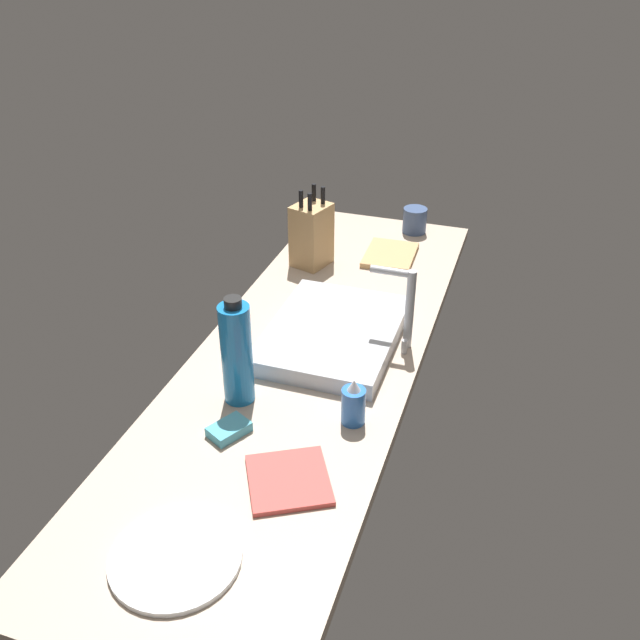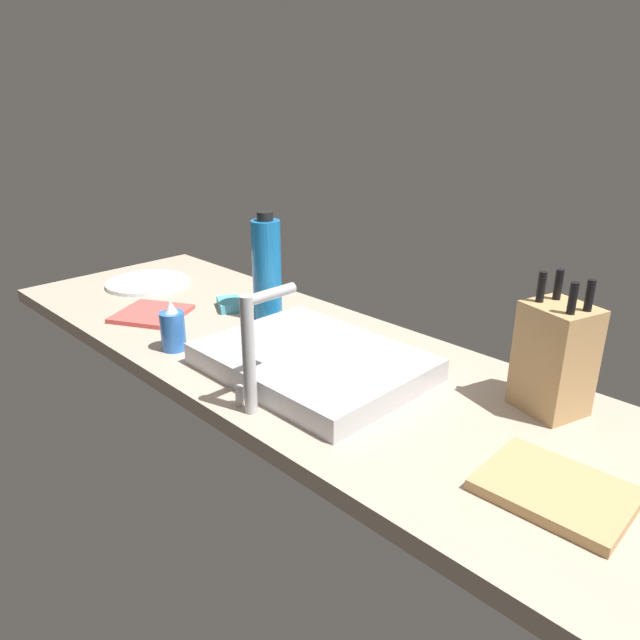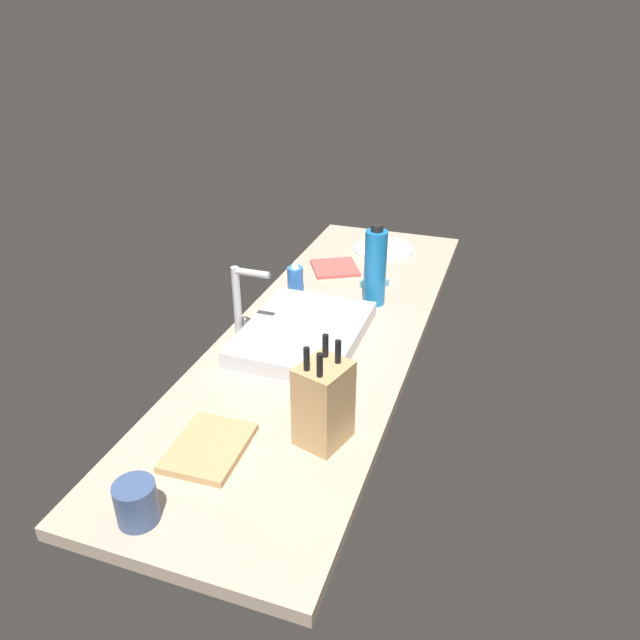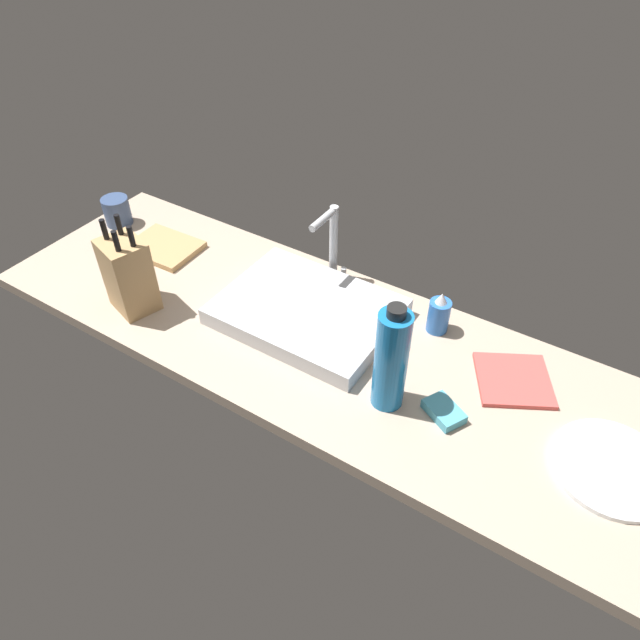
{
  "view_description": "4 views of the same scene",
  "coord_description": "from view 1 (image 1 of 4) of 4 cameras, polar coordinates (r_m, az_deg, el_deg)",
  "views": [
    {
      "loc": [
        143.02,
        50.55,
        107.67
      ],
      "look_at": [
        -8.0,
        0.48,
        9.17
      ],
      "focal_mm": 38.87,
      "sensor_mm": 36.0,
      "label": 1
    },
    {
      "loc": [
        -88.35,
        82.36,
        59.39
      ],
      "look_at": [
        -3.67,
        -1.65,
        12.52
      ],
      "focal_mm": 33.17,
      "sensor_mm": 36.0,
      "label": 2
    },
    {
      "loc": [
        -154.46,
        -51.48,
        95.75
      ],
      "look_at": [
        -3.4,
        0.54,
        8.81
      ],
      "focal_mm": 33.69,
      "sensor_mm": 36.0,
      "label": 3
    },
    {
      "loc": [
        56.93,
        -90.49,
        104.97
      ],
      "look_at": [
        -0.11,
        -0.84,
        10.29
      ],
      "focal_mm": 32.42,
      "sensor_mm": 36.0,
      "label": 4
    }
  ],
  "objects": [
    {
      "name": "countertop_slab",
      "position": [
        1.85,
        -0.92,
        -3.17
      ],
      "size": [
        186.9,
        57.95,
        3.5
      ],
      "primitive_type": "cube",
      "color": "tan",
      "rests_on": "ground"
    },
    {
      "name": "dish_towel",
      "position": [
        1.47,
        -2.59,
        -13.01
      ],
      "size": [
        22.72,
        22.6,
        1.2
      ],
      "primitive_type": "cube",
      "rotation": [
        0.0,
        0.0,
        0.5
      ],
      "color": "#CC4C47",
      "rests_on": "countertop_slab"
    },
    {
      "name": "dish_sponge",
      "position": [
        1.59,
        -7.5,
        -8.92
      ],
      "size": [
        10.76,
        9.51,
        2.4
      ],
      "primitive_type": "cube",
      "rotation": [
        0.0,
        0.0,
        -0.49
      ],
      "color": "#4CA3BC",
      "rests_on": "countertop_slab"
    },
    {
      "name": "knife_block",
      "position": [
        2.24,
        -0.71,
        7.06
      ],
      "size": [
        13.98,
        12.95,
        26.01
      ],
      "rotation": [
        0.0,
        0.0,
        -0.29
      ],
      "color": "tan",
      "rests_on": "countertop_slab"
    },
    {
      "name": "cutting_board",
      "position": [
        2.33,
        5.8,
        5.34
      ],
      "size": [
        21.32,
        16.75,
        1.8
      ],
      "primitive_type": "cube",
      "rotation": [
        0.0,
        0.0,
        0.04
      ],
      "color": "tan",
      "rests_on": "countertop_slab"
    },
    {
      "name": "dinner_plate",
      "position": [
        1.36,
        -11.8,
        -18.55
      ],
      "size": [
        24.47,
        24.47,
        1.2
      ],
      "primitive_type": "cylinder",
      "color": "white",
      "rests_on": "countertop_slab"
    },
    {
      "name": "water_bottle",
      "position": [
        1.62,
        -6.88,
        -2.71
      ],
      "size": [
        7.38,
        7.38,
        27.82
      ],
      "color": "#1970B7",
      "rests_on": "countertop_slab"
    },
    {
      "name": "coffee_mug",
      "position": [
        2.52,
        7.8,
        8.13
      ],
      "size": [
        8.43,
        8.43,
        8.98
      ],
      "primitive_type": "cylinder",
      "color": "#384C75",
      "rests_on": "countertop_slab"
    },
    {
      "name": "faucet",
      "position": [
        1.81,
        7.01,
        1.4
      ],
      "size": [
        5.5,
        12.06,
        22.72
      ],
      "color": "#B7BABF",
      "rests_on": "countertop_slab"
    },
    {
      "name": "soap_bottle",
      "position": [
        1.59,
        2.76,
        -6.94
      ],
      "size": [
        5.6,
        5.6,
        11.82
      ],
      "color": "blue",
      "rests_on": "countertop_slab"
    },
    {
      "name": "sink_basin",
      "position": [
        1.87,
        1.09,
        -1.13
      ],
      "size": [
        44.91,
        33.67,
        4.75
      ],
      "primitive_type": "cube",
      "color": "#B7BABF",
      "rests_on": "countertop_slab"
    }
  ]
}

